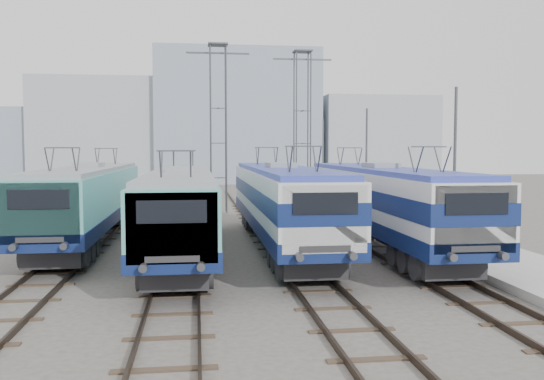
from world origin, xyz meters
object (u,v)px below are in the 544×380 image
at_px(mast_front, 454,176).
at_px(safety_cone, 510,255).
at_px(locomotive_center_right, 282,198).
at_px(mast_mid, 366,167).
at_px(mast_rear, 323,162).
at_px(catenary_tower_east, 302,122).
at_px(catenary_tower_west, 218,120).
at_px(locomotive_far_left, 89,197).
at_px(locomotive_center_left, 181,205).
at_px(locomotive_far_right, 382,198).

height_order(mast_front, safety_cone, mast_front).
bearing_deg(locomotive_center_right, safety_cone, -35.37).
height_order(mast_mid, mast_rear, same).
relative_size(catenary_tower_east, mast_mid, 1.71).
bearing_deg(safety_cone, catenary_tower_west, 115.20).
height_order(locomotive_center_right, catenary_tower_west, catenary_tower_west).
distance_m(catenary_tower_east, mast_rear, 4.28).
bearing_deg(locomotive_far_left, safety_cone, -26.59).
bearing_deg(locomotive_center_left, catenary_tower_west, 82.52).
bearing_deg(mast_front, safety_cone, -45.33).
bearing_deg(mast_mid, locomotive_far_left, -161.59).
distance_m(locomotive_center_left, catenary_tower_east, 21.51).
xyz_separation_m(mast_front, safety_cone, (1.55, -1.57, -2.94)).
xyz_separation_m(locomotive_far_left, mast_mid, (15.35, 5.11, 1.25)).
bearing_deg(locomotive_center_right, mast_rear, 72.35).
bearing_deg(locomotive_center_right, locomotive_far_left, 162.42).
distance_m(locomotive_far_right, mast_mid, 8.84).
xyz_separation_m(locomotive_far_right, mast_rear, (1.85, 20.57, 1.17)).
relative_size(locomotive_center_left, locomotive_far_right, 0.97).
height_order(locomotive_center_left, safety_cone, locomotive_center_left).
bearing_deg(safety_cone, mast_mid, 96.51).
relative_size(locomotive_center_right, safety_cone, 35.02).
xyz_separation_m(catenary_tower_west, mast_front, (8.60, -20.00, -3.14)).
height_order(catenary_tower_west, mast_rear, catenary_tower_west).
relative_size(locomotive_far_right, mast_front, 2.60).
xyz_separation_m(catenary_tower_west, catenary_tower_east, (6.50, 2.00, 0.00)).
distance_m(locomotive_center_left, locomotive_center_right, 4.65).
distance_m(locomotive_far_right, catenary_tower_east, 19.06).
relative_size(catenary_tower_west, mast_front, 1.71).
xyz_separation_m(mast_front, mast_mid, (0.00, 12.00, 0.00)).
relative_size(locomotive_center_right, locomotive_far_right, 1.00).
relative_size(catenary_tower_east, safety_cone, 22.95).
xyz_separation_m(mast_front, mast_rear, (0.00, 24.00, 0.00)).
distance_m(catenary_tower_west, catenary_tower_east, 6.80).
relative_size(locomotive_center_left, mast_front, 2.52).
xyz_separation_m(locomotive_center_left, locomotive_center_right, (4.50, 1.18, 0.13)).
bearing_deg(locomotive_far_right, catenary_tower_west, 112.17).
distance_m(locomotive_center_right, mast_front, 7.62).
distance_m(locomotive_center_right, mast_rear, 20.98).
bearing_deg(safety_cone, locomotive_far_left, 153.41).
distance_m(locomotive_far_left, catenary_tower_east, 20.57).
height_order(locomotive_far_left, mast_mid, mast_mid).
bearing_deg(mast_front, locomotive_center_right, 147.54).
distance_m(catenary_tower_east, mast_mid, 10.69).
bearing_deg(mast_mid, mast_front, -90.00).
bearing_deg(locomotive_far_left, mast_rear, 48.10).
relative_size(locomotive_far_left, mast_mid, 2.58).
bearing_deg(locomotive_far_right, mast_mid, 77.81).
distance_m(locomotive_center_right, locomotive_far_right, 4.54).
relative_size(locomotive_far_left, locomotive_center_left, 1.03).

